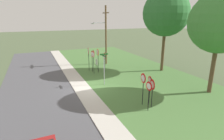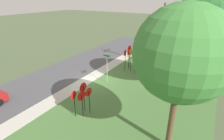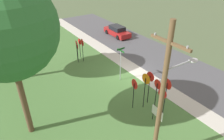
{
  "view_description": "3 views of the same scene",
  "coord_description": "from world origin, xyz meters",
  "px_view_note": "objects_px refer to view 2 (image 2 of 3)",
  "views": [
    {
      "loc": [
        15.69,
        -4.65,
        6.57
      ],
      "look_at": [
        -1.06,
        2.65,
        1.24
      ],
      "focal_mm": 29.22,
      "sensor_mm": 36.0,
      "label": 1
    },
    {
      "loc": [
        14.18,
        10.78,
        8.82
      ],
      "look_at": [
        -0.48,
        2.06,
        1.61
      ],
      "focal_mm": 28.24,
      "sensor_mm": 36.0,
      "label": 2
    },
    {
      "loc": [
        -13.36,
        11.09,
        10.24
      ],
      "look_at": [
        -0.14,
        2.25,
        1.18
      ],
      "focal_mm": 33.03,
      "sensor_mm": 36.0,
      "label": 3
    }
  ],
  "objects_px": {
    "street_name_post": "(107,67)",
    "stop_sign_center_tall": "(129,51)",
    "stop_sign_far_right": "(135,54)",
    "utility_pole": "(161,34)",
    "stop_sign_far_left": "(125,56)",
    "yield_sign_far_left": "(83,90)",
    "stop_sign_far_center": "(129,55)",
    "yield_sign_far_right": "(89,95)",
    "oak_tree_right": "(182,54)",
    "stop_sign_near_right": "(135,59)",
    "notice_board": "(139,61)",
    "stop_sign_near_left": "(131,55)",
    "yield_sign_near_right": "(74,98)",
    "oak_tree_left": "(209,21)",
    "yield_sign_near_left": "(82,98)"
  },
  "relations": [
    {
      "from": "street_name_post",
      "to": "stop_sign_center_tall",
      "type": "bearing_deg",
      "value": 178.34
    },
    {
      "from": "stop_sign_far_right",
      "to": "utility_pole",
      "type": "height_order",
      "value": "utility_pole"
    },
    {
      "from": "stop_sign_far_left",
      "to": "yield_sign_far_left",
      "type": "height_order",
      "value": "stop_sign_far_left"
    },
    {
      "from": "stop_sign_far_left",
      "to": "stop_sign_far_center",
      "type": "height_order",
      "value": "stop_sign_far_left"
    },
    {
      "from": "stop_sign_center_tall",
      "to": "yield_sign_far_right",
      "type": "height_order",
      "value": "stop_sign_center_tall"
    },
    {
      "from": "stop_sign_far_center",
      "to": "utility_pole",
      "type": "bearing_deg",
      "value": 143.03
    },
    {
      "from": "stop_sign_far_center",
      "to": "oak_tree_right",
      "type": "bearing_deg",
      "value": 43.59
    },
    {
      "from": "stop_sign_near_right",
      "to": "utility_pole",
      "type": "bearing_deg",
      "value": 164.83
    },
    {
      "from": "notice_board",
      "to": "stop_sign_near_left",
      "type": "bearing_deg",
      "value": -6.17
    },
    {
      "from": "yield_sign_near_right",
      "to": "stop_sign_far_left",
      "type": "bearing_deg",
      "value": -179.7
    },
    {
      "from": "yield_sign_far_left",
      "to": "yield_sign_far_right",
      "type": "relative_size",
      "value": 1.12
    },
    {
      "from": "stop_sign_far_center",
      "to": "yield_sign_near_right",
      "type": "relative_size",
      "value": 1.15
    },
    {
      "from": "stop_sign_far_left",
      "to": "oak_tree_right",
      "type": "distance_m",
      "value": 12.96
    },
    {
      "from": "utility_pole",
      "to": "oak_tree_right",
      "type": "height_order",
      "value": "oak_tree_right"
    },
    {
      "from": "stop_sign_far_center",
      "to": "stop_sign_far_left",
      "type": "bearing_deg",
      "value": 0.99
    },
    {
      "from": "yield_sign_far_left",
      "to": "notice_board",
      "type": "relative_size",
      "value": 2.03
    },
    {
      "from": "utility_pole",
      "to": "oak_tree_left",
      "type": "relative_size",
      "value": 0.83
    },
    {
      "from": "notice_board",
      "to": "street_name_post",
      "type": "bearing_deg",
      "value": -4.86
    },
    {
      "from": "stop_sign_near_right",
      "to": "stop_sign_far_right",
      "type": "distance_m",
      "value": 2.09
    },
    {
      "from": "stop_sign_far_right",
      "to": "yield_sign_far_right",
      "type": "height_order",
      "value": "stop_sign_far_right"
    },
    {
      "from": "yield_sign_near_left",
      "to": "yield_sign_far_right",
      "type": "xyz_separation_m",
      "value": [
        -0.61,
        0.21,
        0.03
      ]
    },
    {
      "from": "stop_sign_far_center",
      "to": "stop_sign_center_tall",
      "type": "bearing_deg",
      "value": -153.74
    },
    {
      "from": "street_name_post",
      "to": "stop_sign_near_left",
      "type": "bearing_deg",
      "value": 167.5
    },
    {
      "from": "stop_sign_near_left",
      "to": "street_name_post",
      "type": "bearing_deg",
      "value": -11.63
    },
    {
      "from": "yield_sign_far_right",
      "to": "notice_board",
      "type": "height_order",
      "value": "yield_sign_far_right"
    },
    {
      "from": "stop_sign_near_left",
      "to": "notice_board",
      "type": "height_order",
      "value": "stop_sign_near_left"
    },
    {
      "from": "yield_sign_far_left",
      "to": "oak_tree_right",
      "type": "bearing_deg",
      "value": 92.1
    },
    {
      "from": "stop_sign_far_right",
      "to": "stop_sign_center_tall",
      "type": "distance_m",
      "value": 0.84
    },
    {
      "from": "yield_sign_far_left",
      "to": "oak_tree_left",
      "type": "distance_m",
      "value": 11.46
    },
    {
      "from": "yield_sign_near_right",
      "to": "notice_board",
      "type": "height_order",
      "value": "yield_sign_near_right"
    },
    {
      "from": "stop_sign_far_left",
      "to": "oak_tree_right",
      "type": "relative_size",
      "value": 0.32
    },
    {
      "from": "stop_sign_near_left",
      "to": "stop_sign_center_tall",
      "type": "height_order",
      "value": "stop_sign_near_left"
    },
    {
      "from": "stop_sign_center_tall",
      "to": "notice_board",
      "type": "height_order",
      "value": "stop_sign_center_tall"
    },
    {
      "from": "stop_sign_near_left",
      "to": "stop_sign_far_left",
      "type": "bearing_deg",
      "value": -70.56
    },
    {
      "from": "stop_sign_center_tall",
      "to": "yield_sign_near_left",
      "type": "bearing_deg",
      "value": 17.76
    },
    {
      "from": "utility_pole",
      "to": "notice_board",
      "type": "distance_m",
      "value": 4.47
    },
    {
      "from": "yield_sign_far_left",
      "to": "yield_sign_near_left",
      "type": "bearing_deg",
      "value": 33.54
    },
    {
      "from": "stop_sign_far_left",
      "to": "yield_sign_near_left",
      "type": "xyz_separation_m",
      "value": [
        9.82,
        1.29,
        -0.35
      ]
    },
    {
      "from": "stop_sign_near_right",
      "to": "oak_tree_right",
      "type": "height_order",
      "value": "oak_tree_right"
    },
    {
      "from": "stop_sign_far_right",
      "to": "oak_tree_right",
      "type": "xyz_separation_m",
      "value": [
        11.26,
        7.28,
        4.29
      ]
    },
    {
      "from": "yield_sign_near_right",
      "to": "yield_sign_far_right",
      "type": "distance_m",
      "value": 1.16
    },
    {
      "from": "yield_sign_far_left",
      "to": "utility_pole",
      "type": "bearing_deg",
      "value": 175.67
    },
    {
      "from": "yield_sign_far_left",
      "to": "street_name_post",
      "type": "height_order",
      "value": "street_name_post"
    },
    {
      "from": "stop_sign_near_right",
      "to": "stop_sign_center_tall",
      "type": "bearing_deg",
      "value": -131.16
    },
    {
      "from": "yield_sign_near_right",
      "to": "utility_pole",
      "type": "relative_size",
      "value": 0.28
    },
    {
      "from": "stop_sign_center_tall",
      "to": "street_name_post",
      "type": "height_order",
      "value": "street_name_post"
    },
    {
      "from": "stop_sign_far_center",
      "to": "oak_tree_right",
      "type": "relative_size",
      "value": 0.3
    },
    {
      "from": "stop_sign_far_left",
      "to": "yield_sign_near_left",
      "type": "relative_size",
      "value": 1.23
    },
    {
      "from": "notice_board",
      "to": "stop_sign_far_center",
      "type": "bearing_deg",
      "value": -33.53
    },
    {
      "from": "stop_sign_near_left",
      "to": "notice_board",
      "type": "relative_size",
      "value": 2.33
    }
  ]
}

